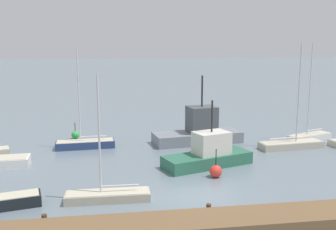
% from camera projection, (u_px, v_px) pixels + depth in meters
% --- Properties ---
extents(ground_plane, '(600.00, 600.00, 0.00)m').
position_uv_depth(ground_plane, '(196.00, 196.00, 20.79)').
color(ground_plane, slate).
extents(dock_pier, '(19.13, 2.35, 0.66)m').
position_uv_depth(dock_pier, '(215.00, 223.00, 17.04)').
color(dock_pier, brown).
rests_on(dock_pier, ground_plane).
extents(sailboat_1, '(5.46, 1.93, 8.48)m').
position_uv_depth(sailboat_1, '(291.00, 143.00, 30.72)').
color(sailboat_1, '#BCB29E').
rests_on(sailboat_1, ground_plane).
extents(sailboat_2, '(4.47, 2.62, 8.53)m').
position_uv_depth(sailboat_2, '(309.00, 135.00, 33.69)').
color(sailboat_2, white).
rests_on(sailboat_2, ground_plane).
extents(sailboat_5, '(4.80, 1.69, 8.04)m').
position_uv_depth(sailboat_5, '(85.00, 143.00, 30.85)').
color(sailboat_5, navy).
rests_on(sailboat_5, ground_plane).
extents(sailboat_7, '(4.53, 1.28, 6.76)m').
position_uv_depth(sailboat_7, '(108.00, 194.00, 20.15)').
color(sailboat_7, '#BCB29E').
rests_on(sailboat_7, ground_plane).
extents(fishing_boat_0, '(7.87, 3.67, 5.81)m').
position_uv_depth(fishing_boat_0, '(199.00, 131.00, 32.48)').
color(fishing_boat_0, gray).
rests_on(fishing_boat_0, ground_plane).
extents(fishing_boat_1, '(6.65, 4.04, 4.58)m').
position_uv_depth(fishing_boat_1, '(209.00, 154.00, 26.13)').
color(fishing_boat_1, '#2D6B51').
rests_on(fishing_boat_1, ground_plane).
extents(channel_buoy_0, '(0.80, 0.80, 1.84)m').
position_uv_depth(channel_buoy_0, '(216.00, 171.00, 23.80)').
color(channel_buoy_0, red).
rests_on(channel_buoy_0, ground_plane).
extents(channel_buoy_1, '(0.70, 0.70, 1.63)m').
position_uv_depth(channel_buoy_1, '(221.00, 149.00, 29.37)').
color(channel_buoy_1, orange).
rests_on(channel_buoy_1, ground_plane).
extents(channel_buoy_2, '(0.70, 0.70, 1.49)m').
position_uv_depth(channel_buoy_2, '(75.00, 135.00, 34.04)').
color(channel_buoy_2, green).
rests_on(channel_buoy_2, ground_plane).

